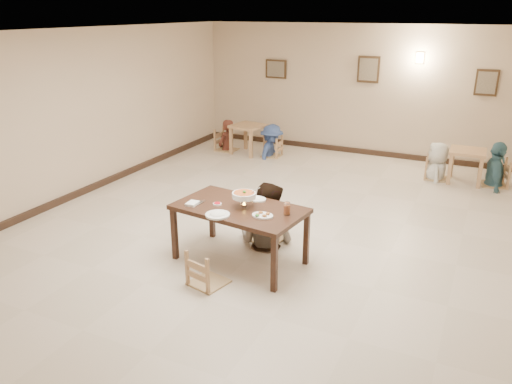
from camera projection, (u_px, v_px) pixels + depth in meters
The scene contains 31 objects.
floor at pixel (278, 230), 7.91m from camera, with size 10.00×10.00×0.00m, color beige.
ceiling at pixel (281, 32), 6.87m from camera, with size 10.00×10.00×0.00m, color white.
wall_back at pixel (363, 91), 11.62m from camera, with size 10.00×10.00×0.00m, color beige.
wall_left at pixel (75, 115), 9.01m from camera, with size 10.00×10.00×0.00m, color beige.
baseboard_back at pixel (358, 151), 12.10m from camera, with size 8.00×0.06×0.12m, color #301F16.
baseboard_left at pixel (86, 190), 9.49m from camera, with size 0.06×10.00×0.12m, color #301F16.
picture_a at pixel (276, 69), 12.34m from camera, with size 0.55×0.04×0.45m.
picture_b at pixel (368, 69), 11.37m from camera, with size 0.50×0.04×0.60m.
picture_c at pixel (487, 83), 10.41m from camera, with size 0.45×0.04×0.55m.
wall_sconce at pixel (420, 58), 10.83m from camera, with size 0.16×0.05×0.22m, color #FFD88C.
main_table at pixel (239, 213), 6.70m from camera, with size 1.84×1.18×0.81m.
chair_far at pixel (268, 210), 7.43m from camera, with size 0.46×0.46×0.98m.
chair_near at pixel (208, 251), 6.22m from camera, with size 0.43×0.43×0.91m.
main_diner at pixel (267, 183), 7.16m from camera, with size 0.92×0.72×1.90m, color gray.
curry_warmer at pixel (244, 195), 6.61m from camera, with size 0.36×0.32×0.29m.
rice_plate_far at pixel (255, 199), 6.91m from camera, with size 0.31×0.31×0.07m.
rice_plate_near at pixel (218, 215), 6.38m from camera, with size 0.32×0.32×0.07m.
fried_plate at pixel (262, 215), 6.35m from camera, with size 0.28×0.28×0.06m.
chili_dish at pixel (217, 204), 6.74m from camera, with size 0.12×0.12×0.02m.
napkin_cutlery at pixel (193, 203), 6.75m from camera, with size 0.17×0.28×0.03m.
drink_glass at pixel (287, 209), 6.40m from camera, with size 0.09×0.09×0.17m.
bg_table_left at pixel (248, 130), 11.91m from camera, with size 0.82×0.82×0.71m.
bg_table_right at pixel (467, 156), 9.92m from camera, with size 0.69×0.69×0.67m.
bg_chair_ll at pixel (226, 130), 12.20m from camera, with size 0.48×0.48×1.01m.
bg_chair_lr at pixel (272, 138), 11.73m from camera, with size 0.43×0.43×0.91m.
bg_chair_rl at pixel (438, 158), 10.15m from camera, with size 0.43×0.43×0.91m.
bg_chair_rr at pixel (497, 161), 9.76m from camera, with size 0.47×0.47×1.00m.
bg_diner_a at pixel (226, 120), 12.11m from camera, with size 0.56×0.37×1.54m, color #55261C.
bg_diner_b at pixel (272, 125), 11.62m from camera, with size 0.99×0.57×1.53m, color #435A8B.
bg_diner_c at pixel (440, 143), 10.04m from camera, with size 0.75×0.49×1.54m, color silver.
bg_diner_d at pixel (500, 142), 9.62m from camera, with size 1.03×0.43×1.77m, color teal.
Camera 1 is at (2.80, -6.65, 3.30)m, focal length 35.00 mm.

